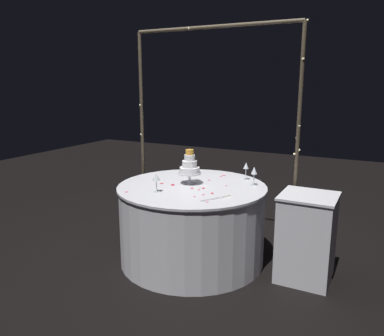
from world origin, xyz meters
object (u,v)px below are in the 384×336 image
(side_table, at_px, (306,237))
(decorative_arch, at_px, (213,110))
(wine_glass_0, at_px, (156,178))
(cake_knife, at_px, (218,198))
(tiered_cake, at_px, (190,167))
(main_table, at_px, (192,223))
(wine_glass_2, at_px, (254,171))
(wine_glass_1, at_px, (246,167))

(side_table, bearing_deg, decorative_arch, 162.92)
(side_table, distance_m, wine_glass_0, 1.39)
(wine_glass_0, height_order, cake_knife, wine_glass_0)
(tiered_cake, xyz_separation_m, cake_knife, (0.43, -0.31, -0.16))
(main_table, xyz_separation_m, wine_glass_0, (-0.18, -0.33, 0.50))
(side_table, height_order, cake_knife, side_table)
(wine_glass_0, xyz_separation_m, cake_knife, (0.55, 0.07, -0.12))
(wine_glass_2, bearing_deg, decorative_arch, 161.63)
(main_table, relative_size, side_table, 1.83)
(decorative_arch, relative_size, side_table, 2.91)
(main_table, distance_m, wine_glass_1, 0.76)
(wine_glass_0, relative_size, cake_knife, 0.63)
(decorative_arch, height_order, side_table, decorative_arch)
(decorative_arch, bearing_deg, cake_knife, -61.90)
(main_table, relative_size, tiered_cake, 4.23)
(cake_knife, bearing_deg, wine_glass_0, -172.49)
(wine_glass_0, height_order, wine_glass_2, wine_glass_2)
(side_table, height_order, wine_glass_1, wine_glass_1)
(wine_glass_2, xyz_separation_m, cake_knife, (-0.13, -0.53, -0.13))
(main_table, distance_m, wine_glass_0, 0.63)
(tiered_cake, relative_size, wine_glass_2, 1.83)
(side_table, height_order, wine_glass_0, wine_glass_0)
(side_table, bearing_deg, cake_knife, -150.27)
(tiered_cake, bearing_deg, side_table, 3.71)
(decorative_arch, distance_m, wine_glass_0, 0.96)
(tiered_cake, relative_size, wine_glass_1, 1.88)
(decorative_arch, distance_m, wine_glass_2, 0.76)
(tiered_cake, bearing_deg, decorative_arch, 82.33)
(wine_glass_0, bearing_deg, main_table, 61.90)
(main_table, xyz_separation_m, cake_knife, (0.38, -0.26, 0.37))
(decorative_arch, height_order, tiered_cake, decorative_arch)
(main_table, relative_size, cake_knife, 5.26)
(wine_glass_0, bearing_deg, tiered_cake, 71.76)
(main_table, bearing_deg, tiered_cake, 136.00)
(side_table, bearing_deg, wine_glass_2, 164.17)
(cake_knife, bearing_deg, wine_glass_2, 76.04)
(decorative_arch, relative_size, cake_knife, 8.36)
(side_table, height_order, wine_glass_2, wine_glass_2)
(tiered_cake, height_order, wine_glass_1, tiered_cake)
(main_table, height_order, wine_glass_0, wine_glass_0)
(decorative_arch, height_order, wine_glass_0, decorative_arch)
(wine_glass_0, xyz_separation_m, wine_glass_2, (0.69, 0.61, 0.01))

